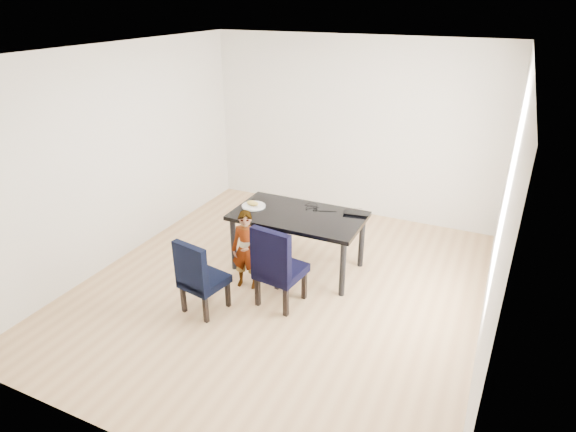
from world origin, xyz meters
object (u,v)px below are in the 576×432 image
at_px(chair_left, 204,275).
at_px(plate, 254,206).
at_px(chair_right, 281,264).
at_px(laptop, 357,212).
at_px(child, 246,250).
at_px(dining_table, 298,241).

height_order(chair_left, plate, chair_left).
distance_m(chair_left, chair_right, 0.85).
distance_m(chair_right, laptop, 1.26).
xyz_separation_m(child, plate, (-0.23, 0.62, 0.27)).
height_order(dining_table, chair_left, chair_left).
bearing_deg(chair_left, laptop, 63.06).
relative_size(dining_table, child, 1.64).
bearing_deg(plate, laptop, 16.09).
relative_size(chair_right, plate, 3.23).
bearing_deg(plate, dining_table, 2.60).
xyz_separation_m(chair_right, laptop, (0.51, 1.11, 0.27)).
bearing_deg(laptop, dining_table, 18.47).
bearing_deg(chair_right, laptop, 72.72).
bearing_deg(chair_right, plate, 142.03).
bearing_deg(child, chair_right, -24.86).
bearing_deg(child, dining_table, 49.43).
bearing_deg(plate, child, -69.45).
distance_m(dining_table, laptop, 0.83).
distance_m(chair_right, plate, 1.09).
xyz_separation_m(chair_right, plate, (-0.75, 0.75, 0.27)).
height_order(child, laptop, child).
bearing_deg(chair_left, child, 83.15).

